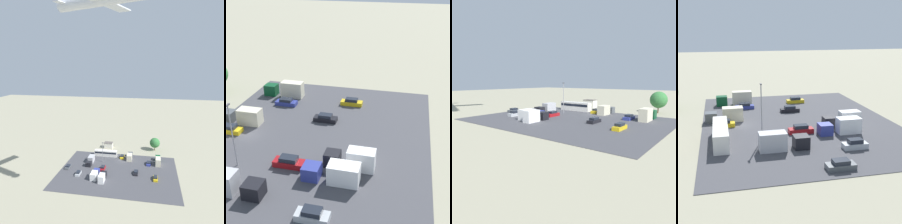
{
  "view_description": "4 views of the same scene",
  "coord_description": "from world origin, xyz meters",
  "views": [
    {
      "loc": [
        -13.61,
        100.72,
        48.17
      ],
      "look_at": [
        0.24,
        24.99,
        30.76
      ],
      "focal_mm": 35.0,
      "sensor_mm": 36.0,
      "label": 1
    },
    {
      "loc": [
        43.09,
        26.87,
        28.05
      ],
      "look_at": [
        -5.03,
        15.21,
        3.87
      ],
      "focal_mm": 50.0,
      "sensor_mm": 36.0,
      "label": 2
    },
    {
      "loc": [
        -35.95,
        60.64,
        10.93
      ],
      "look_at": [
        -1.01,
        15.44,
        2.67
      ],
      "focal_mm": 35.0,
      "sensor_mm": 36.0,
      "label": 3
    },
    {
      "loc": [
        61.51,
        -4.14,
        19.66
      ],
      "look_at": [
        4.77,
        9.01,
        3.66
      ],
      "focal_mm": 50.0,
      "sensor_mm": 36.0,
      "label": 4
    }
  ],
  "objects": [
    {
      "name": "ground_plane",
      "position": [
        0.0,
        0.0,
        0.0
      ],
      "size": [
        400.0,
        400.0,
        0.0
      ],
      "primitive_type": "plane",
      "color": "gray"
    },
    {
      "name": "parking_lot_surface",
      "position": [
        0.0,
        11.79,
        0.04
      ],
      "size": [
        52.55,
        39.4,
        0.08
      ],
      "color": "#424247",
      "rests_on": "ground"
    },
    {
      "name": "parked_car_0",
      "position": [
        7.18,
        10.57,
        0.75
      ],
      "size": [
        1.87,
        4.7,
        1.62
      ],
      "color": "maroon",
      "rests_on": "ground"
    },
    {
      "name": "parked_car_1",
      "position": [
        -13.48,
        1.77,
        0.68
      ],
      "size": [
        1.96,
        4.5,
        1.43
      ],
      "color": "navy",
      "rests_on": "ground"
    },
    {
      "name": "parked_car_2",
      "position": [
        16.73,
        17.33,
        0.76
      ],
      "size": [
        1.81,
        4.19,
        1.64
      ],
      "color": "#ADB2B7",
      "rests_on": "ground"
    },
    {
      "name": "parked_car_4",
      "position": [
        -8.16,
        11.96,
        0.68
      ],
      "size": [
        1.83,
        4.44,
        1.44
      ],
      "color": "black",
      "rests_on": "ground"
    },
    {
      "name": "parked_car_5",
      "position": [
        -16.66,
        15.39,
        0.7
      ],
      "size": [
        1.75,
        4.58,
        1.49
      ],
      "rotation": [
        0.0,
        0.0,
        3.14
      ],
      "color": "gold",
      "rests_on": "ground"
    },
    {
      "name": "parked_car_6",
      "position": [
        0.04,
        -3.56,
        0.69
      ],
      "size": [
        1.87,
        4.24,
        1.46
      ],
      "color": "gold",
      "rests_on": "ground"
    },
    {
      "name": "parked_truck_0",
      "position": [
        -3.86,
        -2.88,
        1.44
      ],
      "size": [
        2.46,
        7.91,
        2.97
      ],
      "rotation": [
        0.0,
        0.0,
        3.14
      ],
      "color": "#4C5156",
      "rests_on": "ground"
    },
    {
      "name": "parked_truck_1",
      "position": [
        14.54,
        5.2,
        1.49
      ],
      "size": [
        2.49,
        8.32,
        3.08
      ],
      "color": "black",
      "rests_on": "ground"
    },
    {
      "name": "parked_truck_2",
      "position": [
        5.33,
        19.99,
        1.53
      ],
      "size": [
        2.34,
        7.58,
        3.17
      ],
      "rotation": [
        0.0,
        0.0,
        3.14
      ],
      "color": "black",
      "rests_on": "ground"
    },
    {
      "name": "parked_truck_3",
      "position": [
        -17.95,
        0.05,
        1.67
      ],
      "size": [
        2.37,
        8.92,
        3.48
      ],
      "rotation": [
        0.0,
        0.0,
        3.14
      ],
      "color": "#0C4723",
      "rests_on": "ground"
    },
    {
      "name": "parked_truck_4",
      "position": [
        9.02,
        18.12,
        1.43
      ],
      "size": [
        2.58,
        8.12,
        2.94
      ],
      "rotation": [
        0.0,
        0.0,
        3.14
      ],
      "color": "navy",
      "rests_on": "ground"
    },
    {
      "name": "light_pole_lot_centre",
      "position": [
        8.9,
        2.9,
        5.59
      ],
      "size": [
        0.9,
        0.28,
        10.15
      ],
      "color": "gray",
      "rests_on": "ground"
    }
  ]
}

